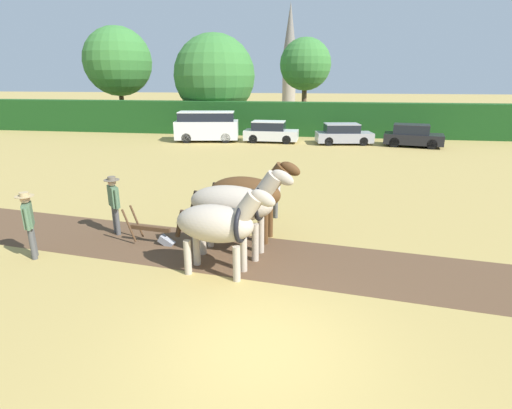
{
  "coord_description": "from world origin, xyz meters",
  "views": [
    {
      "loc": [
        0.87,
        -5.83,
        4.57
      ],
      "look_at": [
        -0.84,
        4.9,
        1.1
      ],
      "focal_mm": 28.0,
      "sensor_mm": 36.0,
      "label": 1
    }
  ],
  "objects_px": {
    "parked_car_center": "(413,136)",
    "tree_left": "(215,76)",
    "plow": "(154,233)",
    "tree_center_left": "(305,65)",
    "farmer_beside_team": "(275,191)",
    "parked_car_center_left": "(343,134)",
    "draft_horse_lead_right": "(235,203)",
    "farmer_onlooker_left": "(29,220)",
    "draft_horse_trail_left": "(248,193)",
    "parked_car_left": "(270,132)",
    "tree_far_left": "(118,62)",
    "church_spire": "(290,52)",
    "parked_van": "(207,126)",
    "draft_horse_lead_left": "(219,224)",
    "farmer_at_plow": "(114,200)"
  },
  "relations": [
    {
      "from": "farmer_onlooker_left",
      "to": "church_spire",
      "type": "bearing_deg",
      "value": 55.8
    },
    {
      "from": "tree_left",
      "to": "draft_horse_lead_left",
      "type": "relative_size",
      "value": 3.23
    },
    {
      "from": "draft_horse_trail_left",
      "to": "draft_horse_lead_left",
      "type": "bearing_deg",
      "value": -90.12
    },
    {
      "from": "tree_center_left",
      "to": "draft_horse_lead_left",
      "type": "bearing_deg",
      "value": -91.31
    },
    {
      "from": "parked_car_center_left",
      "to": "parked_van",
      "type": "bearing_deg",
      "value": 171.82
    },
    {
      "from": "parked_car_center_left",
      "to": "draft_horse_lead_right",
      "type": "bearing_deg",
      "value": -110.24
    },
    {
      "from": "church_spire",
      "to": "farmer_onlooker_left",
      "type": "bearing_deg",
      "value": -91.33
    },
    {
      "from": "church_spire",
      "to": "draft_horse_lead_left",
      "type": "relative_size",
      "value": 6.45
    },
    {
      "from": "tree_far_left",
      "to": "parked_van",
      "type": "bearing_deg",
      "value": -38.28
    },
    {
      "from": "tree_far_left",
      "to": "farmer_beside_team",
      "type": "height_order",
      "value": "tree_far_left"
    },
    {
      "from": "tree_center_left",
      "to": "parked_van",
      "type": "xyz_separation_m",
      "value": [
        -6.75,
        -8.7,
        -4.54
      ]
    },
    {
      "from": "plow",
      "to": "parked_car_center",
      "type": "distance_m",
      "value": 21.85
    },
    {
      "from": "draft_horse_lead_right",
      "to": "parked_van",
      "type": "relative_size",
      "value": 0.6
    },
    {
      "from": "draft_horse_trail_left",
      "to": "farmer_beside_team",
      "type": "distance_m",
      "value": 2.12
    },
    {
      "from": "tree_far_left",
      "to": "plow",
      "type": "relative_size",
      "value": 6.08
    },
    {
      "from": "farmer_at_plow",
      "to": "draft_horse_trail_left",
      "type": "bearing_deg",
      "value": -39.67
    },
    {
      "from": "tree_far_left",
      "to": "parked_car_left",
      "type": "bearing_deg",
      "value": -28.09
    },
    {
      "from": "draft_horse_lead_right",
      "to": "parked_car_center",
      "type": "xyz_separation_m",
      "value": [
        8.42,
        19.26,
        -0.7
      ]
    },
    {
      "from": "tree_center_left",
      "to": "farmer_onlooker_left",
      "type": "bearing_deg",
      "value": -101.17
    },
    {
      "from": "farmer_beside_team",
      "to": "parked_car_center_left",
      "type": "relative_size",
      "value": 0.38
    },
    {
      "from": "tree_left",
      "to": "parked_car_left",
      "type": "distance_m",
      "value": 10.24
    },
    {
      "from": "church_spire",
      "to": "parked_car_left",
      "type": "height_order",
      "value": "church_spire"
    },
    {
      "from": "church_spire",
      "to": "parked_car_center_left",
      "type": "xyz_separation_m",
      "value": [
        7.47,
        -44.24,
        -8.04
      ]
    },
    {
      "from": "church_spire",
      "to": "parked_car_left",
      "type": "distance_m",
      "value": 44.94
    },
    {
      "from": "plow",
      "to": "parked_car_center_left",
      "type": "xyz_separation_m",
      "value": [
        6.19,
        19.24,
        0.38
      ]
    },
    {
      "from": "church_spire",
      "to": "parked_van",
      "type": "relative_size",
      "value": 3.42
    },
    {
      "from": "tree_far_left",
      "to": "parked_car_center",
      "type": "height_order",
      "value": "tree_far_left"
    },
    {
      "from": "tree_center_left",
      "to": "farmer_beside_team",
      "type": "xyz_separation_m",
      "value": [
        0.18,
        -24.89,
        -4.74
      ]
    },
    {
      "from": "farmer_at_plow",
      "to": "farmer_beside_team",
      "type": "height_order",
      "value": "farmer_at_plow"
    },
    {
      "from": "draft_horse_lead_right",
      "to": "farmer_onlooker_left",
      "type": "relative_size",
      "value": 1.63
    },
    {
      "from": "church_spire",
      "to": "parked_car_center",
      "type": "height_order",
      "value": "church_spire"
    },
    {
      "from": "parked_car_center",
      "to": "parked_van",
      "type": "bearing_deg",
      "value": -168.84
    },
    {
      "from": "tree_left",
      "to": "draft_horse_lead_right",
      "type": "distance_m",
      "value": 28.12
    },
    {
      "from": "parked_car_center_left",
      "to": "plow",
      "type": "bearing_deg",
      "value": -117.24
    },
    {
      "from": "tree_far_left",
      "to": "draft_horse_lead_right",
      "type": "xyz_separation_m",
      "value": [
        17.25,
        -28.03,
        -4.57
      ]
    },
    {
      "from": "draft_horse_lead_left",
      "to": "church_spire",
      "type": "bearing_deg",
      "value": 100.28
    },
    {
      "from": "tree_center_left",
      "to": "farmer_beside_team",
      "type": "height_order",
      "value": "tree_center_left"
    },
    {
      "from": "draft_horse_lead_right",
      "to": "parked_car_left",
      "type": "bearing_deg",
      "value": 101.52
    },
    {
      "from": "tree_center_left",
      "to": "draft_horse_lead_left",
      "type": "relative_size",
      "value": 3.08
    },
    {
      "from": "draft_horse_lead_left",
      "to": "draft_horse_lead_right",
      "type": "relative_size",
      "value": 0.88
    },
    {
      "from": "draft_horse_lead_left",
      "to": "parked_van",
      "type": "relative_size",
      "value": 0.53
    },
    {
      "from": "parked_car_left",
      "to": "parked_car_center",
      "type": "bearing_deg",
      "value": -1.3
    },
    {
      "from": "parked_car_center",
      "to": "tree_left",
      "type": "bearing_deg",
      "value": 165.83
    },
    {
      "from": "draft_horse_lead_left",
      "to": "farmer_onlooker_left",
      "type": "distance_m",
      "value": 5.08
    },
    {
      "from": "parked_car_center",
      "to": "draft_horse_trail_left",
      "type": "bearing_deg",
      "value": -103.13
    },
    {
      "from": "draft_horse_lead_right",
      "to": "parked_van",
      "type": "bearing_deg",
      "value": 115.01
    },
    {
      "from": "parked_car_left",
      "to": "draft_horse_lead_right",
      "type": "bearing_deg",
      "value": -84.82
    },
    {
      "from": "draft_horse_trail_left",
      "to": "farmer_onlooker_left",
      "type": "height_order",
      "value": "draft_horse_trail_left"
    },
    {
      "from": "draft_horse_lead_right",
      "to": "farmer_onlooker_left",
      "type": "bearing_deg",
      "value": -161.27
    },
    {
      "from": "tree_left",
      "to": "church_spire",
      "type": "distance_m",
      "value": 37.31
    }
  ]
}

